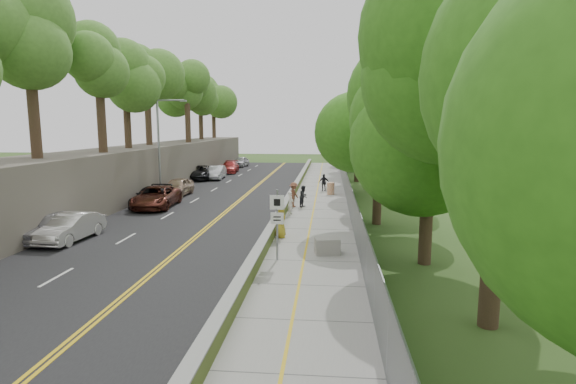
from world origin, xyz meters
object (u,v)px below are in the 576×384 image
(concrete_block, at_px, (327,246))
(person_far, at_px, (324,183))
(car_0, at_px, (56,226))
(car_1, at_px, (71,227))
(signpost, at_px, (277,217))
(car_2, at_px, (156,197))
(construction_barrel, at_px, (331,188))
(painter_0, at_px, (280,220))
(streetlight, at_px, (161,140))

(concrete_block, distance_m, person_far, 19.66)
(car_0, relative_size, car_1, 1.01)
(signpost, xyz_separation_m, person_far, (1.75, 20.84, -1.14))
(car_0, height_order, car_1, car_0)
(signpost, bearing_deg, car_2, 130.44)
(car_1, xyz_separation_m, car_2, (0.76, 9.44, 0.06))
(construction_barrel, height_order, concrete_block, construction_barrel)
(construction_barrel, relative_size, painter_0, 0.57)
(streetlight, distance_m, signpost, 20.72)
(streetlight, bearing_deg, person_far, 16.08)
(construction_barrel, bearing_deg, painter_0, -100.01)
(concrete_block, height_order, car_1, car_1)
(signpost, xyz_separation_m, concrete_block, (2.15, 1.19, -1.55))
(car_2, bearing_deg, person_far, 33.41)
(streetlight, distance_m, concrete_block, 21.33)
(streetlight, height_order, painter_0, streetlight)
(concrete_block, xyz_separation_m, car_2, (-12.20, 10.61, 0.37))
(streetlight, relative_size, car_1, 1.90)
(signpost, height_order, painter_0, signpost)
(construction_barrel, height_order, car_1, car_1)
(streetlight, bearing_deg, construction_barrel, 8.21)
(concrete_block, bearing_deg, car_2, 139.00)
(streetlight, xyz_separation_m, person_far, (13.26, 3.82, -3.82))
(streetlight, xyz_separation_m, car_1, (0.70, -14.66, -3.91))
(car_0, xyz_separation_m, painter_0, (11.35, 1.57, 0.18))
(streetlight, relative_size, car_2, 1.49)
(car_0, height_order, car_2, car_2)
(construction_barrel, distance_m, car_0, 21.69)
(streetlight, xyz_separation_m, painter_0, (11.21, -13.00, -3.69))
(signpost, xyz_separation_m, car_2, (-10.05, 11.79, -1.17))
(signpost, xyz_separation_m, painter_0, (-0.30, 4.02, -1.01))
(signpost, xyz_separation_m, car_0, (-11.65, 2.45, -1.20))
(streetlight, distance_m, painter_0, 17.56)
(construction_barrel, xyz_separation_m, car_2, (-12.40, -7.22, 0.23))
(signpost, relative_size, car_0, 0.73)
(car_1, bearing_deg, person_far, 58.99)
(person_far, bearing_deg, car_1, 53.62)
(concrete_block, relative_size, person_far, 0.71)
(concrete_block, bearing_deg, construction_barrel, 89.36)
(car_0, relative_size, painter_0, 2.37)
(construction_barrel, relative_size, concrete_block, 0.92)
(signpost, height_order, concrete_block, signpost)
(car_0, height_order, person_far, person_far)
(car_1, height_order, painter_0, painter_0)
(car_2, relative_size, painter_0, 3.00)
(signpost, height_order, car_1, signpost)
(concrete_block, bearing_deg, car_0, 174.77)
(streetlight, xyz_separation_m, construction_barrel, (13.86, 2.00, -4.08))
(concrete_block, relative_size, car_1, 0.26)
(car_0, xyz_separation_m, car_2, (1.60, 9.34, 0.02))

